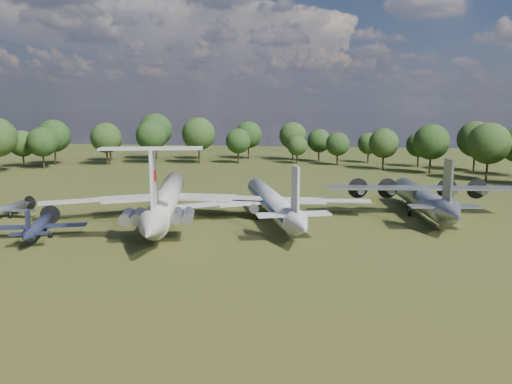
% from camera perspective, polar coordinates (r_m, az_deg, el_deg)
% --- Properties ---
extents(ground, '(300.00, 300.00, 0.00)m').
position_cam_1_polar(ground, '(79.02, -8.63, -3.27)').
color(ground, '#253B13').
rests_on(ground, ground).
extents(il62_airliner, '(50.19, 58.85, 5.00)m').
position_cam_1_polar(il62_airliner, '(80.49, -10.17, -1.25)').
color(il62_airliner, '#B8B9B4').
rests_on(il62_airliner, ground).
extents(tu104_jet, '(44.10, 51.01, 4.31)m').
position_cam_1_polar(tu104_jet, '(79.53, 1.87, -1.49)').
color(tu104_jet, silver).
rests_on(tu104_jet, ground).
extents(an12_transport, '(34.64, 37.83, 4.54)m').
position_cam_1_polar(an12_transport, '(86.13, 18.43, -1.04)').
color(an12_transport, gray).
rests_on(an12_transport, ground).
extents(small_prop_west, '(17.10, 19.81, 2.45)m').
position_cam_1_polar(small_prop_west, '(74.13, -23.55, -3.88)').
color(small_prop_west, black).
rests_on(small_prop_west, ground).
extents(small_prop_northwest, '(11.30, 14.57, 2.01)m').
position_cam_1_polar(small_prop_northwest, '(89.83, -26.79, -1.99)').
color(small_prop_northwest, '#ADB0B5').
rests_on(small_prop_northwest, ground).
extents(person_on_il62, '(0.73, 0.63, 1.69)m').
position_cam_1_polar(person_on_il62, '(66.17, -11.28, -0.71)').
color(person_on_il62, olive).
rests_on(person_on_il62, il62_airliner).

